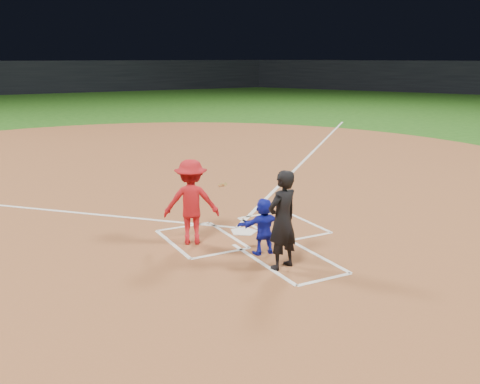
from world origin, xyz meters
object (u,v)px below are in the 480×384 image
catcher (264,226)px  batter_at_plate (191,202)px  home_plate (244,231)px  umpire (282,220)px

catcher → batter_at_plate: size_ratio=0.64×
home_plate → catcher: bearing=78.1°
catcher → batter_at_plate: (-0.95, 1.16, 0.30)m
umpire → home_plate: bearing=-114.3°
catcher → umpire: size_ratio=0.61×
umpire → batter_at_plate: size_ratio=1.04×
batter_at_plate → home_plate: bearing=5.1°
catcher → umpire: bearing=89.4°
umpire → batter_at_plate: (-0.86, 1.92, -0.03)m
home_plate → batter_at_plate: bearing=5.1°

